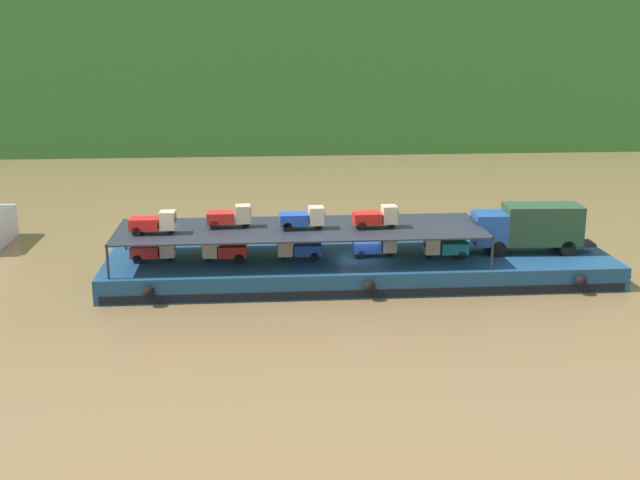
% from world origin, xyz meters
% --- Properties ---
extents(ground_plane, '(400.00, 400.00, 0.00)m').
position_xyz_m(ground_plane, '(0.00, 0.00, 0.00)').
color(ground_plane, brown).
extents(hillside_far_bank, '(130.53, 35.09, 30.69)m').
position_xyz_m(hillside_far_bank, '(0.00, 68.11, 17.29)').
color(hillside_far_bank, '#33702D').
rests_on(hillside_far_bank, ground).
extents(cargo_barge, '(31.86, 7.98, 1.50)m').
position_xyz_m(cargo_barge, '(0.00, -0.02, 0.75)').
color(cargo_barge, navy).
rests_on(cargo_barge, ground).
extents(covered_lorry, '(7.93, 2.58, 3.10)m').
position_xyz_m(covered_lorry, '(10.95, 0.41, 3.19)').
color(covered_lorry, '#1E4C99').
rests_on(covered_lorry, cargo_barge).
extents(cargo_rack, '(22.66, 6.60, 2.00)m').
position_xyz_m(cargo_rack, '(-3.80, 0.00, 3.44)').
color(cargo_rack, '#232833').
rests_on(cargo_rack, cargo_barge).
extents(mini_truck_lower_stern, '(2.75, 1.21, 1.38)m').
position_xyz_m(mini_truck_lower_stern, '(-12.86, 0.30, 2.19)').
color(mini_truck_lower_stern, red).
rests_on(mini_truck_lower_stern, cargo_barge).
extents(mini_truck_lower_aft, '(2.75, 1.22, 1.38)m').
position_xyz_m(mini_truck_lower_aft, '(-8.56, -0.00, 2.19)').
color(mini_truck_lower_aft, red).
rests_on(mini_truck_lower_aft, cargo_barge).
extents(mini_truck_lower_mid, '(2.74, 1.20, 1.38)m').
position_xyz_m(mini_truck_lower_mid, '(-3.92, -0.02, 2.19)').
color(mini_truck_lower_mid, '#1E47B7').
rests_on(mini_truck_lower_mid, cargo_barge).
extents(mini_truck_lower_fore, '(2.78, 1.27, 1.38)m').
position_xyz_m(mini_truck_lower_fore, '(0.98, 0.31, 2.19)').
color(mini_truck_lower_fore, '#1E47B7').
rests_on(mini_truck_lower_fore, cargo_barge).
extents(mini_truck_lower_bow, '(2.77, 1.26, 1.38)m').
position_xyz_m(mini_truck_lower_bow, '(5.28, -0.35, 2.19)').
color(mini_truck_lower_bow, teal).
rests_on(mini_truck_lower_bow, cargo_barge).
extents(mini_truck_upper_stern, '(2.77, 1.25, 1.38)m').
position_xyz_m(mini_truck_upper_stern, '(-12.65, -0.73, 4.19)').
color(mini_truck_upper_stern, red).
rests_on(mini_truck_upper_stern, cargo_rack).
extents(mini_truck_upper_mid, '(2.78, 1.27, 1.38)m').
position_xyz_m(mini_truck_upper_mid, '(-8.15, 0.53, 4.19)').
color(mini_truck_upper_mid, red).
rests_on(mini_truck_upper_mid, cargo_rack).
extents(mini_truck_upper_fore, '(2.76, 1.24, 1.38)m').
position_xyz_m(mini_truck_upper_fore, '(-3.66, -0.29, 4.19)').
color(mini_truck_upper_fore, '#1E47B7').
rests_on(mini_truck_upper_fore, cargo_rack).
extents(mini_truck_upper_bow, '(2.78, 1.28, 1.38)m').
position_xyz_m(mini_truck_upper_bow, '(0.87, -0.35, 4.19)').
color(mini_truck_upper_bow, red).
rests_on(mini_truck_upper_bow, cargo_rack).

